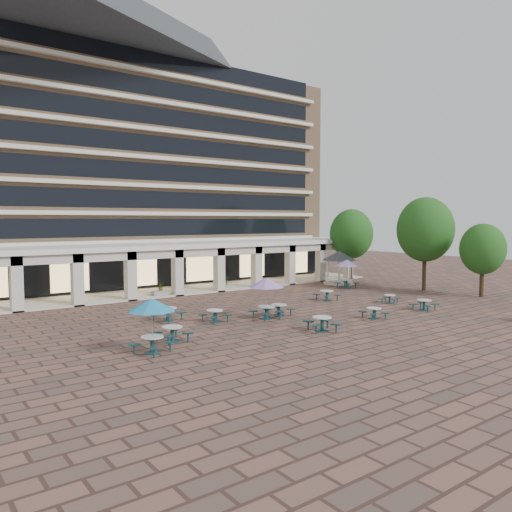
% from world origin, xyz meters
% --- Properties ---
extents(ground, '(120.00, 120.00, 0.00)m').
position_xyz_m(ground, '(0.00, 0.00, 0.00)').
color(ground, brown).
rests_on(ground, ground).
extents(apartment_building, '(40.00, 15.50, 25.20)m').
position_xyz_m(apartment_building, '(0.00, 25.47, 12.60)').
color(apartment_building, tan).
rests_on(apartment_building, ground).
extents(retail_arcade, '(42.00, 6.60, 4.40)m').
position_xyz_m(retail_arcade, '(0.00, 14.80, 3.00)').
color(retail_arcade, white).
rests_on(retail_arcade, ground).
extents(picnic_table_1, '(2.29, 2.29, 0.85)m').
position_xyz_m(picnic_table_1, '(-1.77, -4.87, 0.51)').
color(picnic_table_1, '#164142').
rests_on(picnic_table_1, ground).
extents(picnic_table_2, '(1.86, 1.86, 0.76)m').
position_xyz_m(picnic_table_2, '(8.87, -4.38, 0.46)').
color(picnic_table_2, '#164142').
rests_on(picnic_table_2, ground).
extents(picnic_table_4, '(2.33, 2.33, 2.69)m').
position_xyz_m(picnic_table_4, '(-11.82, -3.41, 2.28)').
color(picnic_table_4, '#164142').
rests_on(picnic_table_4, ground).
extents(picnic_table_5, '(1.94, 1.94, 0.82)m').
position_xyz_m(picnic_table_5, '(-9.97, -1.91, 0.49)').
color(picnic_table_5, '#164142').
rests_on(picnic_table_5, ground).
extents(picnic_table_6, '(2.35, 2.35, 2.71)m').
position_xyz_m(picnic_table_6, '(-2.16, -0.07, 2.30)').
color(picnic_table_6, '#164142').
rests_on(picnic_table_6, ground).
extents(picnic_table_7, '(1.85, 1.85, 0.72)m').
position_xyz_m(picnic_table_7, '(3.56, -4.25, 0.43)').
color(picnic_table_7, '#164142').
rests_on(picnic_table_7, ground).
extents(picnic_table_8, '(1.86, 1.86, 0.78)m').
position_xyz_m(picnic_table_8, '(-5.42, 1.08, 0.47)').
color(picnic_table_8, '#164142').
rests_on(picnic_table_8, ground).
extents(picnic_table_9, '(1.99, 1.99, 0.78)m').
position_xyz_m(picnic_table_9, '(-0.84, 0.25, 0.47)').
color(picnic_table_9, '#164142').
rests_on(picnic_table_9, ground).
extents(picnic_table_10, '(1.77, 1.77, 0.65)m').
position_xyz_m(picnic_table_10, '(9.38, -0.94, 0.39)').
color(picnic_table_10, '#164142').
rests_on(picnic_table_10, ground).
extents(picnic_table_11, '(2.35, 2.35, 2.71)m').
position_xyz_m(picnic_table_11, '(13.07, 7.05, 2.31)').
color(picnic_table_11, '#164142').
rests_on(picnic_table_11, ground).
extents(picnic_table_12, '(2.35, 2.35, 0.87)m').
position_xyz_m(picnic_table_12, '(-7.67, 3.22, 0.52)').
color(picnic_table_12, '#164142').
rests_on(picnic_table_12, ground).
extents(picnic_table_13, '(1.89, 1.89, 0.80)m').
position_xyz_m(picnic_table_13, '(6.35, 2.92, 0.48)').
color(picnic_table_13, '#164142').
rests_on(picnic_table_13, ground).
extents(gazebo, '(3.53, 3.53, 3.29)m').
position_xyz_m(gazebo, '(14.80, 9.73, 2.48)').
color(gazebo, beige).
rests_on(gazebo, ground).
extents(tree_east_a, '(5.15, 5.15, 8.58)m').
position_xyz_m(tree_east_a, '(17.69, 1.75, 5.61)').
color(tree_east_a, '#46321C').
rests_on(tree_east_a, ground).
extents(tree_east_b, '(3.73, 3.73, 6.21)m').
position_xyz_m(tree_east_b, '(18.17, -3.52, 4.05)').
color(tree_east_b, '#46321C').
rests_on(tree_east_b, ground).
extents(tree_east_c, '(4.59, 4.59, 7.64)m').
position_xyz_m(tree_east_c, '(17.81, 10.87, 4.99)').
color(tree_east_c, '#46321C').
rests_on(tree_east_c, ground).
extents(planter_left, '(1.50, 0.68, 1.19)m').
position_xyz_m(planter_left, '(-3.43, 12.90, 0.45)').
color(planter_left, '#999893').
rests_on(planter_left, ground).
extents(planter_right, '(1.50, 0.86, 1.30)m').
position_xyz_m(planter_right, '(3.13, 12.90, 0.54)').
color(planter_right, '#999893').
rests_on(planter_right, ground).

